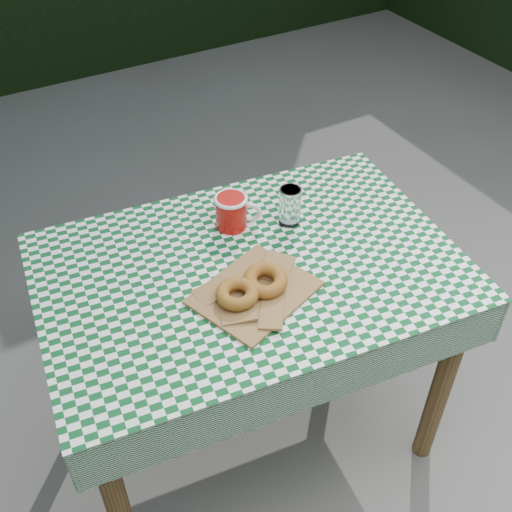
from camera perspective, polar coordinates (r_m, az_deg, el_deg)
The scene contains 8 objects.
ground at distance 2.31m, azimuth 0.44°, elevation -12.84°, with size 60.00×60.00×0.00m, color #51514C.
table at distance 1.94m, azimuth -0.46°, elevation -9.26°, with size 1.10×0.74×0.75m, color brown.
tablecloth at distance 1.66m, azimuth -0.52°, elevation -0.98°, with size 1.12×0.76×0.01m, color #0B471F.
paper_bag at distance 1.58m, azimuth -0.12°, elevation -3.32°, with size 0.29×0.23×0.02m, color olive.
bagel_front at distance 1.54m, azimuth -1.74°, elevation -3.51°, with size 0.11×0.11×0.03m, color #915F1E.
bagel_back at distance 1.57m, azimuth 0.87°, elevation -2.23°, with size 0.11×0.11×0.04m, color olive.
coffee_mug at distance 1.76m, azimuth -2.31°, elevation 4.09°, with size 0.18×0.18×0.10m, color #AB100B, non-canonical shape.
drinking_glass at distance 1.77m, azimuth 3.14°, elevation 4.65°, with size 0.06×0.06×0.11m, color white.
Camera 1 is at (-0.68, -1.16, 1.87)m, focal length 43.38 mm.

